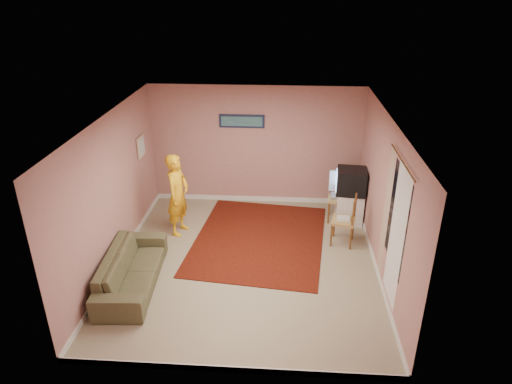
# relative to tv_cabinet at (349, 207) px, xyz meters

# --- Properties ---
(ground) EXTENTS (5.00, 5.00, 0.00)m
(ground) POSITION_rel_tv_cabinet_xyz_m (-1.95, -1.62, -0.33)
(ground) COLOR gray
(ground) RESTS_ON ground
(wall_back) EXTENTS (4.50, 0.02, 2.60)m
(wall_back) POSITION_rel_tv_cabinet_xyz_m (-1.95, 0.88, 0.97)
(wall_back) COLOR tan
(wall_back) RESTS_ON ground
(wall_front) EXTENTS (4.50, 0.02, 2.60)m
(wall_front) POSITION_rel_tv_cabinet_xyz_m (-1.95, -4.12, 0.97)
(wall_front) COLOR tan
(wall_front) RESTS_ON ground
(wall_left) EXTENTS (0.02, 5.00, 2.60)m
(wall_left) POSITION_rel_tv_cabinet_xyz_m (-4.20, -1.62, 0.97)
(wall_left) COLOR tan
(wall_left) RESTS_ON ground
(wall_right) EXTENTS (0.02, 5.00, 2.60)m
(wall_right) POSITION_rel_tv_cabinet_xyz_m (0.30, -1.62, 0.97)
(wall_right) COLOR tan
(wall_right) RESTS_ON ground
(ceiling) EXTENTS (4.50, 5.00, 0.02)m
(ceiling) POSITION_rel_tv_cabinet_xyz_m (-1.95, -1.62, 2.27)
(ceiling) COLOR white
(ceiling) RESTS_ON wall_back
(baseboard_back) EXTENTS (4.50, 0.02, 0.10)m
(baseboard_back) POSITION_rel_tv_cabinet_xyz_m (-1.95, 0.87, -0.28)
(baseboard_back) COLOR silver
(baseboard_back) RESTS_ON ground
(baseboard_front) EXTENTS (4.50, 0.02, 0.10)m
(baseboard_front) POSITION_rel_tv_cabinet_xyz_m (-1.95, -4.11, -0.28)
(baseboard_front) COLOR silver
(baseboard_front) RESTS_ON ground
(baseboard_left) EXTENTS (0.02, 5.00, 0.10)m
(baseboard_left) POSITION_rel_tv_cabinet_xyz_m (-4.19, -1.62, -0.28)
(baseboard_left) COLOR silver
(baseboard_left) RESTS_ON ground
(baseboard_right) EXTENTS (0.02, 5.00, 0.10)m
(baseboard_right) POSITION_rel_tv_cabinet_xyz_m (0.29, -1.62, -0.28)
(baseboard_right) COLOR silver
(baseboard_right) RESTS_ON ground
(window) EXTENTS (0.01, 1.10, 1.50)m
(window) POSITION_rel_tv_cabinet_xyz_m (0.29, -2.52, 1.12)
(window) COLOR black
(window) RESTS_ON wall_right
(curtain_sheer) EXTENTS (0.01, 0.75, 2.10)m
(curtain_sheer) POSITION_rel_tv_cabinet_xyz_m (0.28, -2.67, 0.92)
(curtain_sheer) COLOR white
(curtain_sheer) RESTS_ON wall_right
(curtain_floral) EXTENTS (0.01, 0.35, 2.10)m
(curtain_floral) POSITION_rel_tv_cabinet_xyz_m (0.26, -1.97, 0.92)
(curtain_floral) COLOR beige
(curtain_floral) RESTS_ON wall_right
(curtain_rod) EXTENTS (0.02, 1.40, 0.02)m
(curtain_rod) POSITION_rel_tv_cabinet_xyz_m (0.25, -2.52, 1.99)
(curtain_rod) COLOR brown
(curtain_rod) RESTS_ON wall_right
(picture_back) EXTENTS (0.95, 0.04, 0.28)m
(picture_back) POSITION_rel_tv_cabinet_xyz_m (-2.25, 0.84, 1.52)
(picture_back) COLOR #151D3B
(picture_back) RESTS_ON wall_back
(picture_left) EXTENTS (0.04, 0.38, 0.42)m
(picture_left) POSITION_rel_tv_cabinet_xyz_m (-4.17, -0.02, 1.22)
(picture_left) COLOR tan
(picture_left) RESTS_ON wall_left
(area_rug) EXTENTS (2.72, 3.25, 0.02)m
(area_rug) POSITION_rel_tv_cabinet_xyz_m (-1.78, -0.82, -0.32)
(area_rug) COLOR black
(area_rug) RESTS_ON ground
(tv_cabinet) EXTENTS (0.52, 0.48, 0.67)m
(tv_cabinet) POSITION_rel_tv_cabinet_xyz_m (0.00, 0.00, 0.00)
(tv_cabinet) COLOR white
(tv_cabinet) RESTS_ON ground
(crt_tv) EXTENTS (0.63, 0.58, 0.50)m
(crt_tv) POSITION_rel_tv_cabinet_xyz_m (-0.01, 0.00, 0.58)
(crt_tv) COLOR black
(crt_tv) RESTS_ON tv_cabinet
(chair_a) EXTENTS (0.50, 0.48, 0.54)m
(chair_a) POSITION_rel_tv_cabinet_xyz_m (-0.19, 0.08, 0.27)
(chair_a) COLOR #A38B4F
(chair_a) RESTS_ON ground
(dvd_player) EXTENTS (0.36, 0.26, 0.06)m
(dvd_player) POSITION_rel_tv_cabinet_xyz_m (-0.19, 0.08, 0.21)
(dvd_player) COLOR #A9A9AE
(dvd_player) RESTS_ON chair_a
(blue_throw) EXTENTS (0.43, 0.05, 0.45)m
(blue_throw) POSITION_rel_tv_cabinet_xyz_m (-0.19, 0.27, 0.47)
(blue_throw) COLOR #8DB9E7
(blue_throw) RESTS_ON chair_a
(chair_b) EXTENTS (0.51, 0.52, 0.53)m
(chair_b) POSITION_rel_tv_cabinet_xyz_m (-0.21, -0.83, 0.26)
(chair_b) COLOR #A38B4F
(chair_b) RESTS_ON ground
(game_console) EXTENTS (0.25, 0.20, 0.05)m
(game_console) POSITION_rel_tv_cabinet_xyz_m (-0.21, -0.83, 0.19)
(game_console) COLOR silver
(game_console) RESTS_ON chair_b
(sofa) EXTENTS (0.91, 2.05, 0.58)m
(sofa) POSITION_rel_tv_cabinet_xyz_m (-3.75, -2.37, -0.04)
(sofa) COLOR #4F4F30
(sofa) RESTS_ON ground
(person) EXTENTS (0.52, 0.67, 1.63)m
(person) POSITION_rel_tv_cabinet_xyz_m (-3.35, -0.63, 0.48)
(person) COLOR gold
(person) RESTS_ON ground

